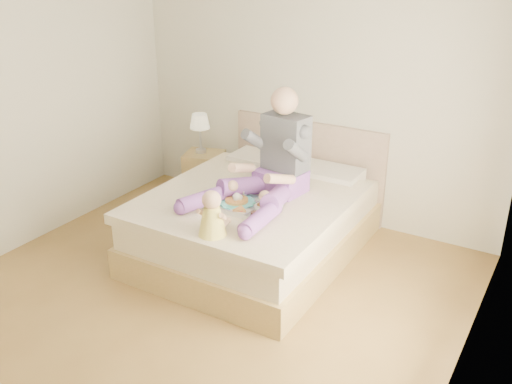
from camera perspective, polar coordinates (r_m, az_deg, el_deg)
The scene contains 7 objects.
room at distance 4.01m, azimuth -6.39°, elevation 6.66°, with size 4.02×4.22×2.71m.
bed at distance 5.33m, azimuth 0.41°, elevation -2.62°, with size 1.70×2.18×1.00m.
nightstand at distance 6.55m, azimuth -5.15°, elevation 1.81°, with size 0.51×0.48×0.51m.
lamp at distance 6.38m, azimuth -5.64°, elevation 6.84°, with size 0.22×0.22×0.45m.
adult at distance 4.96m, azimuth 1.53°, elevation 2.64°, with size 0.82×1.23×0.98m.
tray at distance 4.83m, azimuth -0.94°, elevation -1.19°, with size 0.53×0.43×0.15m.
baby at distance 4.36m, azimuth -4.37°, elevation -2.47°, with size 0.24×0.33×0.37m.
Camera 1 is at (2.42, -3.04, 2.66)m, focal length 40.00 mm.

